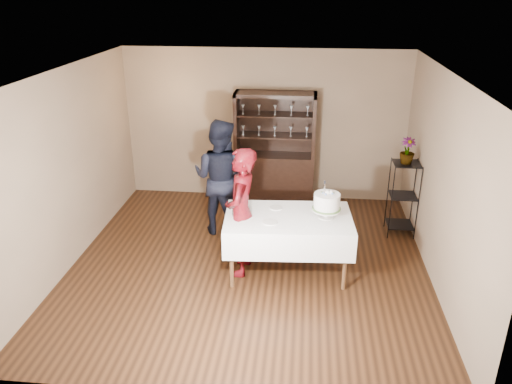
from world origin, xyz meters
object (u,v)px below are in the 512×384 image
Objects in this scene: man at (220,177)px; cake at (327,203)px; plant_etagere at (403,196)px; potted_plant at (407,151)px; china_hutch at (274,167)px; cake_table at (288,230)px; woman at (241,212)px.

cake is (1.60, -1.10, 0.13)m from man.
plant_etagere is at bearing -160.44° from man.
potted_plant reaches higher than plant_etagere.
china_hutch reaches higher than cake.
potted_plant reaches higher than cake_table.
woman is (-0.63, -0.04, 0.25)m from cake_table.
man is at bearing -176.01° from potted_plant.
china_hutch is 2.41m from cake_table.
plant_etagere is 0.74m from potted_plant.
china_hutch is at bearing 109.68° from cake.
potted_plant is (1.22, 1.29, 0.33)m from cake.
cake_table is at bearing 149.88° from man.
plant_etagere is 2.74m from woman.
cake_table is 1.60m from man.
potted_plant is at bearing -141.56° from plant_etagere.
woman is 1.14m from cake.
man reaches higher than cake_table.
cake_table is at bearing -81.72° from china_hutch.
cake is (-1.24, -1.31, 0.41)m from plant_etagere.
china_hutch is at bearing -105.71° from man.
china_hutch is at bearing 153.17° from plant_etagere.
plant_etagere reaches higher than cake_table.
china_hutch is 1.08× the size of man.
china_hutch is 3.77× the size of cake.
man is at bearing 145.63° from cake.
plant_etagere is at bearing 124.02° from woman.
china_hutch is 2.45m from woman.
woman is at bearing 127.66° from man.
potted_plant is (2.06, -1.07, 0.72)m from china_hutch.
man is 3.48× the size of cake.
cake_table is at bearing 97.53° from woman.
china_hutch is 1.14× the size of cake_table.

